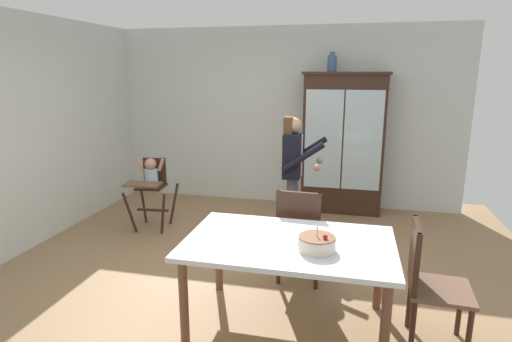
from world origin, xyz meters
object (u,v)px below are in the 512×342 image
birthday_cake (317,243)px  high_chair_with_toddler (151,181)px  dining_chair_right_end (427,277)px  ceramic_vase (332,63)px  dining_table (289,251)px  adult_person (293,164)px  china_cabinet (343,143)px  dining_chair_far_side (300,229)px

birthday_cake → high_chair_with_toddler: bearing=141.1°
dining_chair_right_end → ceramic_vase: bearing=20.4°
ceramic_vase → dining_table: bearing=-92.2°
adult_person → china_cabinet: bearing=-22.3°
high_chair_with_toddler → dining_chair_far_side: size_ratio=0.99×
china_cabinet → dining_table: (-0.32, -3.04, -0.37)m
dining_table → dining_chair_right_end: size_ratio=1.71×
dining_chair_far_side → dining_chair_right_end: bearing=148.7°
china_cabinet → high_chair_with_toddler: bearing=-151.5°
birthday_cake → dining_chair_right_end: bearing=8.6°
china_cabinet → birthday_cake: (-0.09, -3.16, -0.23)m
ceramic_vase → adult_person: 1.80m
high_chair_with_toddler → ceramic_vase: bearing=24.9°
china_cabinet → birthday_cake: size_ratio=7.27×
dining_table → dining_chair_right_end: dining_chair_right_end is taller
ceramic_vase → dining_table: ceramic_vase is taller
birthday_cake → dining_chair_far_side: dining_chair_far_side is taller
adult_person → dining_chair_far_side: size_ratio=1.59×
china_cabinet → adult_person: china_cabinet is taller
high_chair_with_toddler → dining_chair_right_end: size_ratio=0.99×
ceramic_vase → adult_person: ceramic_vase is taller
dining_chair_right_end → birthday_cake: bearing=102.1°
birthday_cake → dining_chair_far_side: bearing=105.2°
high_chair_with_toddler → dining_table: 2.71m
china_cabinet → high_chair_with_toddler: (-2.40, -1.30, -0.37)m
adult_person → dining_chair_far_side: bearing=-168.0°
china_cabinet → dining_chair_right_end: (0.72, -3.04, -0.47)m
ceramic_vase → dining_chair_right_end: ceramic_vase is taller
adult_person → dining_table: adult_person is taller
adult_person → dining_chair_right_end: size_ratio=1.59×
adult_person → dining_chair_right_end: (1.25, -1.73, -0.41)m
high_chair_with_toddler → dining_chair_right_end: (3.12, -1.74, -0.10)m
dining_table → birthday_cake: birthday_cake is taller
ceramic_vase → high_chair_with_toddler: size_ratio=0.28×
china_cabinet → ceramic_vase: size_ratio=7.54×
dining_table → dining_chair_far_side: (-0.00, 0.72, -0.10)m
adult_person → birthday_cake: size_ratio=5.47×
high_chair_with_toddler → dining_chair_right_end: dining_chair_right_end is taller
ceramic_vase → high_chair_with_toddler: (-2.20, -1.31, -1.50)m
dining_chair_right_end → dining_chair_far_side: bearing=58.7°
china_cabinet → adult_person: size_ratio=1.33×
china_cabinet → high_chair_with_toddler: china_cabinet is taller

